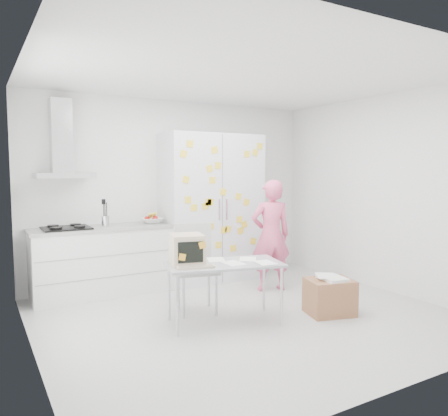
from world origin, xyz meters
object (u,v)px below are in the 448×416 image
desk (201,256)px  chair (195,262)px  cardboard_box (330,296)px  person (271,235)px

desk → chair: size_ratio=1.31×
chair → cardboard_box: 1.62m
person → desk: person is taller
person → cardboard_box: size_ratio=2.55×
person → chair: 1.33m
desk → chair: chair is taller
person → chair: person is taller
desk → chair: (0.16, 0.46, -0.16)m
chair → cardboard_box: bearing=-20.6°
desk → chair: bearing=84.7°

